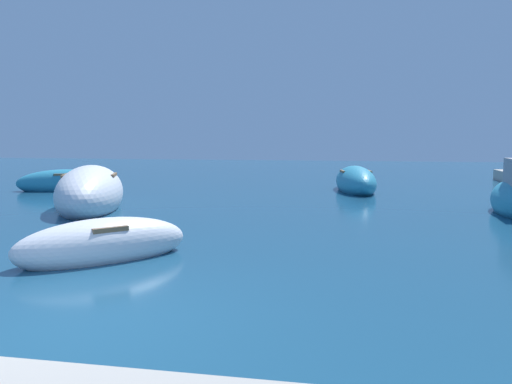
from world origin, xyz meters
name	(u,v)px	position (x,y,z in m)	size (l,w,h in m)	color
ground	(73,322)	(0.00, 0.00, 0.00)	(80.00, 80.00, 0.00)	navy
quay_promenade	(475,341)	(4.32, -0.37, 0.25)	(44.00, 32.00, 0.50)	#ADA89E
moored_boat_0	(356,182)	(3.26, 15.20, 0.35)	(2.08, 4.38, 1.27)	teal
moored_boat_1	(104,244)	(-1.10, 2.92, 0.26)	(2.87, 2.94, 0.94)	white
moored_boat_3	(66,183)	(-7.98, 13.27, 0.30)	(3.93, 2.45, 1.08)	teal
moored_boat_5	(90,193)	(-4.48, 8.72, 0.46)	(3.51, 5.39, 1.66)	white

